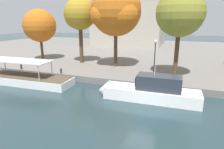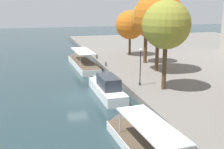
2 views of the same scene
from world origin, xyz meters
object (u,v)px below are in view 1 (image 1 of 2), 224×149
(tour_boat_0, at_px, (16,80))
(mooring_bollard_1, at_px, (21,66))
(mooring_bollard_0, at_px, (61,71))
(motor_yacht_1, at_px, (146,92))
(tree_4, at_px, (116,12))
(tree_3, at_px, (40,26))
(tree_1, at_px, (79,14))
(lamp_post, at_px, (155,56))
(tree_0, at_px, (178,13))

(tour_boat_0, bearing_deg, mooring_bollard_1, -58.69)
(mooring_bollard_0, bearing_deg, tour_boat_0, -145.56)
(motor_yacht_1, height_order, mooring_bollard_1, motor_yacht_1)
(mooring_bollard_0, distance_m, tree_4, 11.80)
(tree_3, distance_m, tree_4, 14.98)
(mooring_bollard_0, relative_size, tree_1, 0.07)
(lamp_post, xyz_separation_m, tree_1, (-13.41, 5.99, 5.20))
(motor_yacht_1, xyz_separation_m, mooring_bollard_1, (-19.42, 3.17, 0.44))
(motor_yacht_1, height_order, lamp_post, lamp_post)
(tree_4, bearing_deg, tree_1, 172.73)
(tree_1, relative_size, tree_4, 0.88)
(tour_boat_0, xyz_separation_m, lamp_post, (17.30, 4.73, 3.37))
(mooring_bollard_1, bearing_deg, mooring_bollard_0, 0.11)
(tree_1, xyz_separation_m, tree_3, (-8.10, -0.11, -1.92))
(mooring_bollard_1, xyz_separation_m, tree_3, (-2.04, 7.31, 5.74))
(tour_boat_0, distance_m, tree_3, 13.21)
(tour_boat_0, height_order, lamp_post, lamp_post)
(tour_boat_0, bearing_deg, tree_0, -162.04)
(tour_boat_0, xyz_separation_m, mooring_bollard_0, (4.83, 3.31, 0.87))
(tour_boat_0, relative_size, mooring_bollard_0, 21.35)
(lamp_post, distance_m, tree_3, 22.55)
(lamp_post, bearing_deg, tree_1, 155.93)
(motor_yacht_1, distance_m, tree_4, 14.46)
(motor_yacht_1, xyz_separation_m, tree_1, (-13.36, 10.60, 8.10))
(tree_3, bearing_deg, tree_1, 0.81)
(tour_boat_0, distance_m, lamp_post, 18.25)
(tree_4, bearing_deg, motor_yacht_1, -55.61)
(motor_yacht_1, relative_size, tree_0, 0.97)
(mooring_bollard_1, relative_size, lamp_post, 0.16)
(tree_1, bearing_deg, mooring_bollard_1, -129.24)
(mooring_bollard_1, distance_m, tree_0, 23.18)
(motor_yacht_1, bearing_deg, mooring_bollard_0, -15.71)
(mooring_bollard_0, xyz_separation_m, mooring_bollard_1, (-7.01, -0.01, 0.03))
(tour_boat_0, relative_size, motor_yacht_1, 1.45)
(tour_boat_0, distance_m, mooring_bollard_1, 4.06)
(tour_boat_0, distance_m, mooring_bollard_0, 5.92)
(tree_1, bearing_deg, tree_4, -7.27)
(mooring_bollard_1, bearing_deg, tree_1, 50.76)
(motor_yacht_1, distance_m, lamp_post, 5.44)
(lamp_post, xyz_separation_m, tree_4, (-6.72, 5.14, 5.45))
(tree_3, bearing_deg, motor_yacht_1, -26.03)
(mooring_bollard_0, xyz_separation_m, tree_1, (-0.95, 7.41, 7.69))
(mooring_bollard_0, xyz_separation_m, lamp_post, (12.47, 1.42, 2.50))
(lamp_post, bearing_deg, mooring_bollard_1, -175.80)
(lamp_post, bearing_deg, tour_boat_0, -164.71)
(motor_yacht_1, relative_size, mooring_bollard_1, 13.54)
(mooring_bollard_0, distance_m, tree_3, 12.98)
(motor_yacht_1, bearing_deg, mooring_bollard_1, -10.59)
(mooring_bollard_0, height_order, lamp_post, lamp_post)
(mooring_bollard_0, bearing_deg, tree_0, 14.48)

